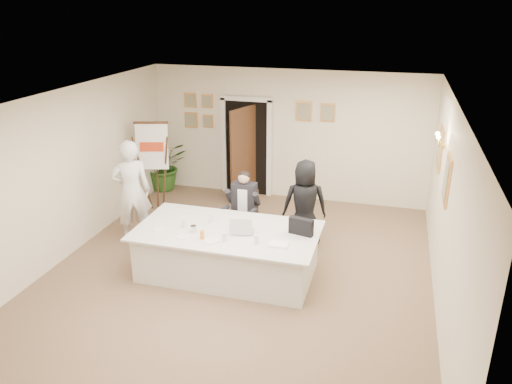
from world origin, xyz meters
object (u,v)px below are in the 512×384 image
at_px(potted_palm, 164,165).
at_px(laptop, 243,224).
at_px(seated_man, 244,207).
at_px(oj_glass, 202,235).
at_px(steel_jug, 194,229).
at_px(flip_chart, 155,171).
at_px(standing_woman, 305,204).
at_px(paper_stack, 278,244).
at_px(laptop_bag, 301,226).
at_px(standing_man, 131,191).
at_px(conference_table, 227,252).

bearing_deg(potted_palm, laptop, -48.44).
height_order(seated_man, oj_glass, seated_man).
relative_size(oj_glass, steel_jug, 1.18).
bearing_deg(flip_chart, seated_man, -23.16).
height_order(flip_chart, standing_woman, flip_chart).
relative_size(paper_stack, oj_glass, 2.27).
bearing_deg(potted_palm, flip_chart, -72.71).
bearing_deg(flip_chart, laptop_bag, -29.65).
distance_m(seated_man, standing_man, 2.02).
bearing_deg(standing_man, laptop_bag, 139.55).
xyz_separation_m(standing_man, standing_woman, (3.02, 0.60, -0.15)).
bearing_deg(seated_man, standing_woman, 2.20).
distance_m(conference_table, potted_palm, 4.20).
bearing_deg(laptop_bag, paper_stack, -105.71).
relative_size(laptop, laptop_bag, 0.95).
relative_size(flip_chart, laptop_bag, 4.87).
xyz_separation_m(flip_chart, laptop_bag, (3.41, -1.94, 0.05)).
bearing_deg(flip_chart, standing_woman, -13.40).
bearing_deg(steel_jug, laptop, 16.84).
xyz_separation_m(conference_table, paper_stack, (0.89, -0.29, 0.40)).
height_order(standing_man, oj_glass, standing_man).
xyz_separation_m(potted_palm, paper_stack, (3.53, -3.56, 0.22)).
height_order(laptop_bag, steel_jug, laptop_bag).
relative_size(conference_table, laptop, 7.94).
bearing_deg(flip_chart, conference_table, -42.69).
height_order(laptop, oj_glass, laptop).
xyz_separation_m(seated_man, laptop_bag, (1.22, -1.01, 0.23)).
relative_size(conference_table, paper_stack, 9.66).
bearing_deg(laptop, conference_table, 169.44).
height_order(potted_palm, oj_glass, potted_palm).
distance_m(conference_table, oj_glass, 0.65).
bearing_deg(paper_stack, oj_glass, -174.60).
xyz_separation_m(laptop, steel_jug, (-0.73, -0.22, -0.08)).
relative_size(standing_man, steel_jug, 17.06).
bearing_deg(standing_man, conference_table, 130.15).
height_order(standing_woman, laptop_bag, standing_woman).
distance_m(standing_man, oj_glass, 2.11).
xyz_separation_m(laptop_bag, paper_stack, (-0.25, -0.44, -0.12)).
xyz_separation_m(potted_palm, laptop, (2.90, -3.27, 0.34)).
xyz_separation_m(potted_palm, oj_glass, (2.38, -3.67, 0.27)).
relative_size(potted_palm, laptop, 3.19).
xyz_separation_m(standing_man, laptop, (2.30, -0.72, -0.02)).
bearing_deg(standing_woman, seated_man, -4.64).
bearing_deg(flip_chart, steel_jug, -52.05).
bearing_deg(oj_glass, paper_stack, 5.40).
bearing_deg(standing_man, oj_glass, 117.51).
bearing_deg(oj_glass, flip_chart, 128.95).
bearing_deg(potted_palm, paper_stack, -45.24).
height_order(flip_chart, laptop, flip_chart).
height_order(laptop, paper_stack, laptop).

